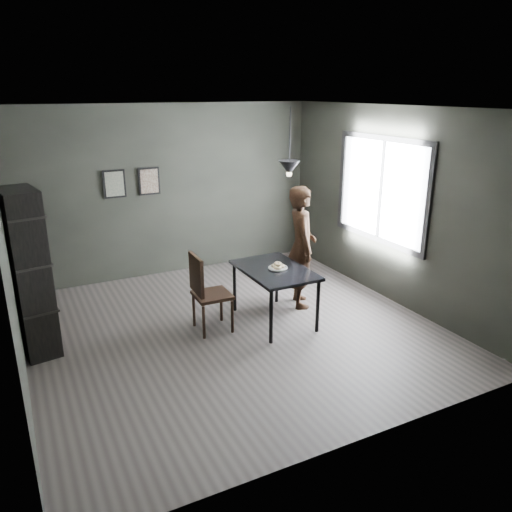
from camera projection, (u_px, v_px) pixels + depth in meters
name	position (u px, v px, depth m)	size (l,w,h in m)	color
ground	(234.00, 329.00, 6.56)	(5.00, 5.00, 0.00)	#3B3533
back_wall	(170.00, 191.00, 8.23)	(5.00, 0.10, 2.80)	black
ceiling	(231.00, 108.00, 5.67)	(5.00, 5.00, 0.02)	silver
window_assembly	(381.00, 190.00, 7.28)	(0.04, 1.96, 1.56)	white
cafe_table	(275.00, 274.00, 6.60)	(0.80, 1.20, 0.75)	black
white_plate	(278.00, 268.00, 6.58)	(0.23, 0.23, 0.01)	white
donut_pile	(278.00, 266.00, 6.57)	(0.18, 0.18, 0.08)	#F9EAC2
woman	(301.00, 247.00, 7.07)	(0.64, 0.42, 1.75)	black
wood_chair	(205.00, 288.00, 6.34)	(0.46, 0.46, 1.04)	black
shelf_unit	(29.00, 274.00, 5.73)	(0.37, 0.66, 1.97)	black
pendant_lamp	(289.00, 168.00, 6.36)	(0.28, 0.28, 0.86)	black
framed_print_left	(114.00, 184.00, 7.76)	(0.34, 0.04, 0.44)	black
framed_print_right	(149.00, 181.00, 7.99)	(0.34, 0.04, 0.44)	black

